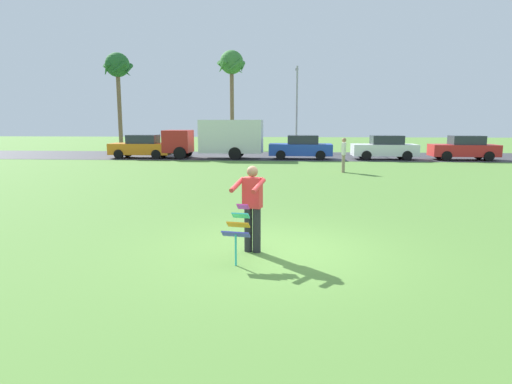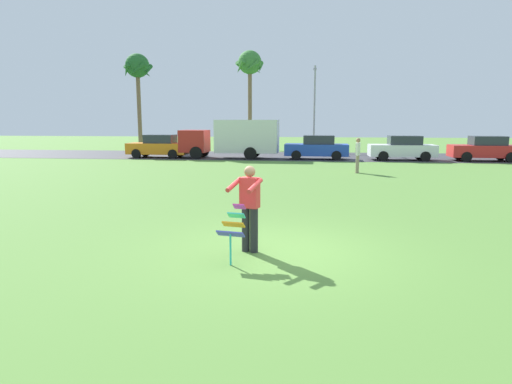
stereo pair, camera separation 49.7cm
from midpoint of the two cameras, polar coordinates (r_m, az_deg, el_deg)
name	(u,v)px [view 1 (the left image)]	position (r m, az deg, el deg)	size (l,w,h in m)	color
ground_plane	(277,250)	(8.96, 1.15, -7.61)	(120.00, 120.00, 0.00)	#568438
road_strip	(285,156)	(32.31, 3.28, 4.69)	(120.00, 8.00, 0.01)	#38383D
person_kite_flyer	(252,205)	(8.65, -2.16, -1.75)	(0.68, 0.75, 1.73)	#26262B
kite_held	(238,226)	(8.06, -4.08, -4.45)	(0.53, 0.68, 1.06)	#D83399
parked_car_orange	(142,147)	(31.58, -15.05, 5.67)	(4.23, 1.90, 1.60)	orange
parked_truck_red_cab	(219,138)	(30.22, -5.25, 7.01)	(6.73, 2.18, 2.62)	#B2231E
parked_car_blue	(301,148)	(29.87, 5.38, 5.76)	(4.23, 1.88, 1.60)	#2347B7
parked_car_white	(385,148)	(30.50, 15.90, 5.52)	(4.22, 1.87, 1.60)	white
parked_car_red	(464,148)	(31.95, 24.98, 5.16)	(4.24, 1.91, 1.60)	red
palm_tree_left_near	(118,69)	(41.67, -17.86, 14.95)	(2.58, 2.71, 8.42)	brown
palm_tree_right_near	(232,67)	(41.14, -3.54, 15.92)	(2.58, 2.71, 8.79)	brown
streetlight_pole	(297,103)	(37.48, 4.92, 11.41)	(0.24, 1.65, 7.00)	#9E9EA3
person_walker_near	(344,154)	(22.48, 10.68, 4.88)	(0.27, 0.56, 1.73)	gray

